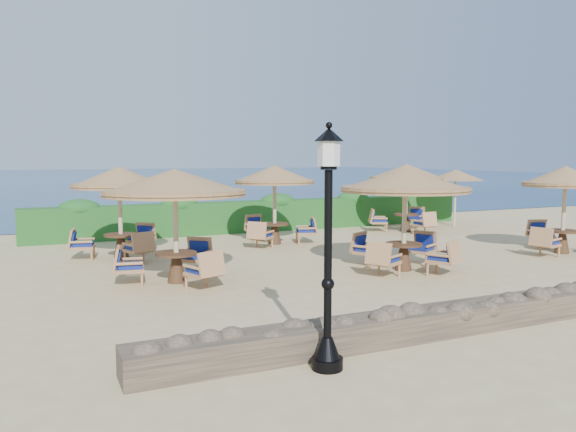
{
  "coord_description": "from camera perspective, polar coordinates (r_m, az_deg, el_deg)",
  "views": [
    {
      "loc": [
        -8.4,
        -13.41,
        2.92
      ],
      "look_at": [
        -2.03,
        0.63,
        1.3
      ],
      "focal_mm": 35.0,
      "sensor_mm": 36.0,
      "label": 1
    }
  ],
  "objects": [
    {
      "name": "ground",
      "position": [
        16.09,
        7.54,
        -4.51
      ],
      "size": [
        120.0,
        120.0,
        0.0
      ],
      "primitive_type": "plane",
      "color": "tan",
      "rests_on": "ground"
    },
    {
      "name": "sea",
      "position": [
        83.88,
        -18.68,
        3.69
      ],
      "size": [
        160.0,
        160.0,
        0.0
      ],
      "primitive_type": "plane",
      "color": "navy",
      "rests_on": "ground"
    },
    {
      "name": "hedge",
      "position": [
        22.38,
        -2.22,
        0.04
      ],
      "size": [
        18.0,
        0.9,
        1.2
      ],
      "primitive_type": "cube",
      "color": "#184C1B",
      "rests_on": "ground"
    },
    {
      "name": "stone_wall",
      "position": [
        11.39,
        24.45,
        -8.26
      ],
      "size": [
        15.0,
        0.65,
        0.44
      ],
      "primitive_type": "cube",
      "color": "brown",
      "rests_on": "ground"
    },
    {
      "name": "lamp_post",
      "position": [
        7.65,
        4.08,
        -4.32
      ],
      "size": [
        0.44,
        0.44,
        3.31
      ],
      "color": "black",
      "rests_on": "ground"
    },
    {
      "name": "extra_parasol",
      "position": [
        24.68,
        16.67,
        4.01
      ],
      "size": [
        2.3,
        2.3,
        2.41
      ],
      "color": "beige",
      "rests_on": "ground"
    },
    {
      "name": "cafe_set_0",
      "position": [
        13.2,
        -11.4,
        1.93
      ],
      "size": [
        3.32,
        3.32,
        2.65
      ],
      "color": "beige",
      "rests_on": "ground"
    },
    {
      "name": "cafe_set_1",
      "position": [
        14.66,
        11.78,
        2.03
      ],
      "size": [
        3.32,
        3.32,
        2.65
      ],
      "color": "beige",
      "rests_on": "ground"
    },
    {
      "name": "cafe_set_2",
      "position": [
        18.91,
        26.29,
        2.08
      ],
      "size": [
        2.69,
        2.69,
        2.65
      ],
      "color": "beige",
      "rests_on": "ground"
    },
    {
      "name": "cafe_set_3",
      "position": [
        16.82,
        -16.75,
        2.2
      ],
      "size": [
        2.78,
        2.77,
        2.65
      ],
      "color": "beige",
      "rests_on": "ground"
    },
    {
      "name": "cafe_set_4",
      "position": [
        18.78,
        -1.38,
        2.84
      ],
      "size": [
        2.79,
        2.79,
        2.65
      ],
      "color": "beige",
      "rests_on": "ground"
    },
    {
      "name": "cafe_set_5",
      "position": [
        22.42,
        11.95,
        3.33
      ],
      "size": [
        2.87,
        2.87,
        2.65
      ],
      "color": "beige",
      "rests_on": "ground"
    }
  ]
}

